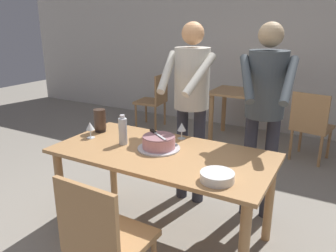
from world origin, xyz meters
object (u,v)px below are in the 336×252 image
at_px(cake_knife, 155,133).
at_px(wine_glass_far, 181,127).
at_px(wine_glass_near, 90,127).
at_px(plate_stack, 217,177).
at_px(chair_near_side, 104,238).
at_px(hurricane_lamp, 100,120).
at_px(person_cutting_cake, 191,95).
at_px(main_dining_table, 162,164).
at_px(background_table, 246,103).
at_px(person_standing_beside, 265,102).
at_px(background_chair_2, 154,99).
at_px(cake_on_platter, 159,143).
at_px(background_chair_0, 311,124).
at_px(water_bottle, 123,131).

xyz_separation_m(cake_knife, wine_glass_far, (0.11, 0.26, -0.01)).
xyz_separation_m(cake_knife, wine_glass_near, (-0.59, -0.10, -0.01)).
bearing_deg(plate_stack, chair_near_side, -132.52).
distance_m(plate_stack, hurricane_lamp, 1.36).
height_order(hurricane_lamp, person_cutting_cake, person_cutting_cake).
height_order(main_dining_table, plate_stack, plate_stack).
height_order(person_cutting_cake, background_table, person_cutting_cake).
xyz_separation_m(wine_glass_far, person_standing_beside, (0.61, 0.33, 0.22)).
xyz_separation_m(background_table, background_chair_2, (-1.51, -0.09, -0.09)).
relative_size(cake_on_platter, person_cutting_cake, 0.20).
height_order(cake_on_platter, background_table, cake_on_platter).
bearing_deg(person_cutting_cake, background_table, 90.91).
bearing_deg(person_standing_beside, main_dining_table, -132.54).
distance_m(cake_knife, plate_stack, 0.75).
height_order(main_dining_table, background_chair_0, background_chair_0).
relative_size(cake_knife, hurricane_lamp, 1.12).
bearing_deg(person_standing_beside, water_bottle, -145.18).
distance_m(main_dining_table, cake_on_platter, 0.17).
bearing_deg(cake_knife, water_bottle, -161.18).
xyz_separation_m(person_cutting_cake, background_chair_2, (-1.55, 1.88, -0.58)).
height_order(background_table, background_chair_0, background_chair_0).
bearing_deg(cake_knife, wine_glass_near, -170.24).
height_order(plate_stack, background_chair_0, background_chair_0).
bearing_deg(plate_stack, wine_glass_near, 169.41).
distance_m(hurricane_lamp, chair_near_side, 1.30).
relative_size(cake_on_platter, wine_glass_near, 2.36).
xyz_separation_m(water_bottle, chair_near_side, (0.43, -0.79, -0.37)).
xyz_separation_m(wine_glass_far, person_cutting_cake, (-0.05, 0.30, 0.22)).
height_order(wine_glass_near, background_chair_0, background_chair_0).
xyz_separation_m(wine_glass_far, background_chair_0, (0.86, 1.90, -0.36)).
bearing_deg(background_table, wine_glass_near, -103.19).
relative_size(main_dining_table, chair_near_side, 1.91).
distance_m(water_bottle, background_chair_2, 2.84).
height_order(main_dining_table, person_cutting_cake, person_cutting_cake).
xyz_separation_m(main_dining_table, background_table, (-0.09, 2.60, -0.07)).
bearing_deg(background_chair_2, background_chair_0, -6.35).
bearing_deg(hurricane_lamp, background_table, 75.05).
distance_m(main_dining_table, chair_near_side, 0.82).
bearing_deg(chair_near_side, wine_glass_near, 134.71).
bearing_deg(background_chair_2, chair_near_side, -63.33).
height_order(cake_on_platter, hurricane_lamp, hurricane_lamp).
bearing_deg(hurricane_lamp, cake_knife, -6.66).
relative_size(water_bottle, person_cutting_cake, 0.15).
distance_m(wine_glass_near, background_chair_0, 2.77).
bearing_deg(person_standing_beside, wine_glass_near, -152.19).
bearing_deg(person_standing_beside, hurricane_lamp, -159.09).
distance_m(cake_on_platter, person_cutting_cake, 0.66).
bearing_deg(background_table, hurricane_lamp, -104.95).
distance_m(cake_on_platter, hurricane_lamp, 0.70).
distance_m(main_dining_table, plate_stack, 0.63).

